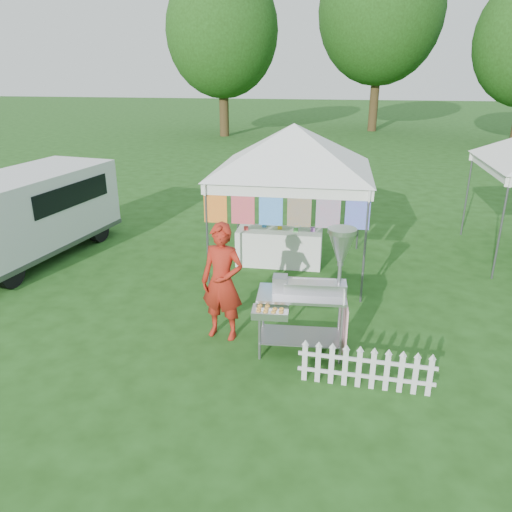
# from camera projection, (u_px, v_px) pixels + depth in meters

# --- Properties ---
(ground) EXTENTS (120.00, 120.00, 0.00)m
(ground) POSITION_uv_depth(u_px,v_px,m) (268.00, 356.00, 7.40)
(ground) COLOR #1D4413
(ground) RESTS_ON ground
(canopy_main) EXTENTS (4.24, 4.24, 3.45)m
(canopy_main) POSITION_uv_depth(u_px,v_px,m) (294.00, 124.00, 9.55)
(canopy_main) COLOR #59595E
(canopy_main) RESTS_ON ground
(tree_left) EXTENTS (6.40, 6.40, 9.53)m
(tree_left) POSITION_uv_depth(u_px,v_px,m) (222.00, 31.00, 28.33)
(tree_left) COLOR #362813
(tree_left) RESTS_ON ground
(tree_mid) EXTENTS (7.60, 7.60, 11.52)m
(tree_mid) POSITION_uv_depth(u_px,v_px,m) (381.00, 11.00, 30.21)
(tree_mid) COLOR #362813
(tree_mid) RESTS_ON ground
(donut_cart) EXTENTS (1.39, 1.02, 1.95)m
(donut_cart) POSITION_uv_depth(u_px,v_px,m) (317.00, 283.00, 7.09)
(donut_cart) COLOR gray
(donut_cart) RESTS_ON ground
(vendor) EXTENTS (0.75, 0.56, 1.87)m
(vendor) POSITION_uv_depth(u_px,v_px,m) (222.00, 282.00, 7.64)
(vendor) COLOR #9D2013
(vendor) RESTS_ON ground
(cargo_van) EXTENTS (2.52, 4.74, 1.87)m
(cargo_van) POSITION_uv_depth(u_px,v_px,m) (29.00, 213.00, 10.95)
(cargo_van) COLOR silver
(cargo_van) RESTS_ON ground
(picket_fence) EXTENTS (1.80, 0.13, 0.56)m
(picket_fence) POSITION_uv_depth(u_px,v_px,m) (366.00, 369.00, 6.58)
(picket_fence) COLOR silver
(picket_fence) RESTS_ON ground
(display_table) EXTENTS (1.80, 0.70, 0.77)m
(display_table) POSITION_uv_depth(u_px,v_px,m) (279.00, 247.00, 10.72)
(display_table) COLOR white
(display_table) RESTS_ON ground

